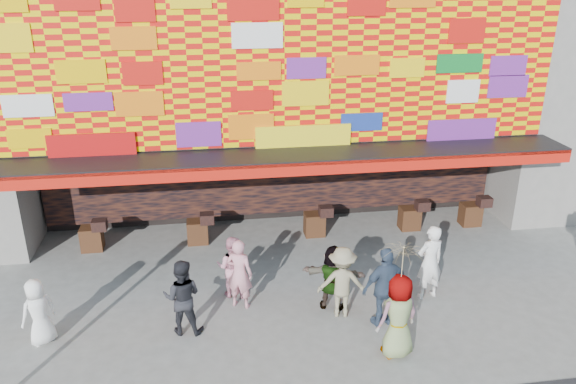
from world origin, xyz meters
name	(u,v)px	position (x,y,z in m)	size (l,w,h in m)	color
ground	(309,326)	(0.00, 0.00, 0.00)	(90.00, 90.00, 0.00)	slate
shop_building	(266,44)	(0.00, 8.18, 5.23)	(15.20, 9.40, 10.00)	gray
ped_a	(39,312)	(-5.83, 0.31, 0.76)	(0.74, 0.48, 1.52)	white
ped_b	(239,274)	(-1.49, 1.07, 0.88)	(0.64, 0.42, 1.76)	pink
ped_c	(182,297)	(-2.80, 0.25, 0.88)	(0.86, 0.67, 1.77)	#232328
ped_d	(342,282)	(0.81, 0.37, 0.87)	(1.12, 0.64, 1.74)	gray
ped_e	(385,287)	(1.68, -0.15, 0.97)	(1.14, 0.47, 1.94)	#384963
ped_f	(333,278)	(0.67, 0.69, 0.81)	(1.50, 0.48, 1.62)	gray
ped_g	(398,316)	(1.62, -1.22, 0.93)	(0.91, 0.59, 1.86)	gray
ped_h	(430,262)	(3.09, 0.81, 0.96)	(0.70, 0.46, 1.92)	white
ped_i	(232,266)	(-1.64, 1.60, 0.79)	(0.77, 0.60, 1.58)	pink
parasol	(403,265)	(1.62, -1.22, 2.13)	(0.98, 0.99, 1.81)	beige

